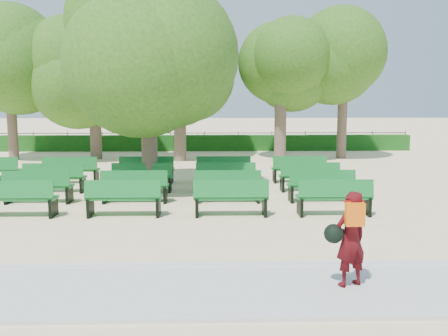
{
  "coord_description": "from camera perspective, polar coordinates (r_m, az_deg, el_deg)",
  "views": [
    {
      "loc": [
        1.36,
        -15.0,
        3.09
      ],
      "look_at": [
        1.74,
        -1.0,
        1.1
      ],
      "focal_mm": 40.0,
      "sensor_mm": 36.0,
      "label": 1
    }
  ],
  "objects": [
    {
      "name": "ground",
      "position": [
        15.38,
        -6.62,
        -3.56
      ],
      "size": [
        120.0,
        120.0,
        0.0
      ],
      "primitive_type": "plane",
      "color": "beige"
    },
    {
      "name": "paving",
      "position": [
        8.31,
        -11.21,
        -13.69
      ],
      "size": [
        30.0,
        2.2,
        0.06
      ],
      "primitive_type": "cube",
      "color": "beige",
      "rests_on": "ground"
    },
    {
      "name": "curb",
      "position": [
        9.37,
        -10.02,
        -10.99
      ],
      "size": [
        30.0,
        0.12,
        0.1
      ],
      "primitive_type": "cube",
      "color": "silver",
      "rests_on": "ground"
    },
    {
      "name": "hedge",
      "position": [
        29.16,
        -4.23,
        2.87
      ],
      "size": [
        26.0,
        0.7,
        0.9
      ],
      "primitive_type": "cube",
      "color": "#164F14",
      "rests_on": "ground"
    },
    {
      "name": "fence",
      "position": [
        29.6,
        -4.19,
        2.08
      ],
      "size": [
        26.0,
        0.1,
        1.02
      ],
      "primitive_type": null,
      "color": "black",
      "rests_on": "ground"
    },
    {
      "name": "tree_line",
      "position": [
        25.23,
        -4.64,
        1.03
      ],
      "size": [
        21.8,
        6.8,
        7.04
      ],
      "primitive_type": null,
      "color": "#35641A",
      "rests_on": "ground"
    },
    {
      "name": "bench_array",
      "position": [
        15.86,
        -9.79,
        -2.9
      ],
      "size": [
        2.0,
        0.77,
        1.23
      ],
      "rotation": [
        0.0,
        0.0,
        -0.08
      ],
      "color": "#126A27",
      "rests_on": "ground"
    },
    {
      "name": "tree_among",
      "position": [
        16.47,
        -8.74,
        13.11
      ],
      "size": [
        4.93,
        4.93,
        6.8
      ],
      "color": "brown",
      "rests_on": "ground"
    },
    {
      "name": "person",
      "position": [
        8.3,
        14.15,
        -7.71
      ],
      "size": [
        0.78,
        0.57,
        1.56
      ],
      "rotation": [
        0.0,
        0.0,
        3.55
      ],
      "color": "#41090D",
      "rests_on": "ground"
    }
  ]
}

